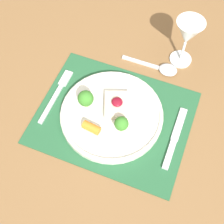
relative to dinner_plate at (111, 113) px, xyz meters
name	(u,v)px	position (x,y,z in m)	size (l,w,h in m)	color
ground_plane	(113,192)	(0.01, 0.00, -0.78)	(8.00, 8.00, 0.00)	brown
dining_table	(114,132)	(0.01, 0.00, -0.11)	(1.16, 1.28, 0.77)	brown
placemat	(114,117)	(0.01, 0.00, -0.02)	(0.41, 0.33, 0.00)	#235633
dinner_plate	(111,113)	(0.00, 0.00, 0.00)	(0.28, 0.28, 0.07)	silver
fork	(58,92)	(-0.17, 0.01, -0.01)	(0.02, 0.19, 0.01)	silver
knife	(174,142)	(0.18, -0.01, -0.01)	(0.02, 0.19, 0.01)	silver
spoon	(163,69)	(0.09, 0.21, -0.01)	(0.17, 0.05, 0.02)	silver
wine_glass_near	(188,34)	(0.13, 0.26, 0.09)	(0.08, 0.08, 0.16)	white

